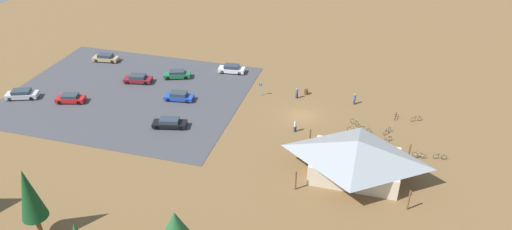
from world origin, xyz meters
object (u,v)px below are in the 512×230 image
at_px(bicycle_white_back_row, 419,155).
at_px(visitor_at_bikes, 297,93).
at_px(bicycle_teal_near_porch, 365,130).
at_px(car_maroon_front_row, 138,79).
at_px(pine_center, 176,228).
at_px(car_red_second_row, 70,98).
at_px(car_white_by_curb, 232,69).
at_px(bicycle_green_yard_right, 440,157).
at_px(bike_pavilion, 356,156).
at_px(car_blue_end_stall, 179,96).
at_px(trash_bin, 306,92).
at_px(car_silver_far_end, 22,94).
at_px(visitor_crossing_yard, 355,99).
at_px(car_green_mid_lot, 177,74).
at_px(bicycle_red_yard_left, 417,119).
at_px(bicycle_purple_near_sign, 387,131).
at_px(bicycle_silver_yard_center, 388,140).
at_px(bicycle_black_mid_cluster, 396,116).
at_px(bicycle_yellow_edge_north, 355,123).
at_px(lot_sign, 261,88).
at_px(bicycle_orange_lone_east, 352,131).
at_px(visitor_near_lot, 295,126).
at_px(car_tan_near_entry, 106,58).
at_px(car_black_inner_stall, 170,123).

bearing_deg(bicycle_white_back_row, visitor_at_bikes, -31.78).
relative_size(bicycle_teal_near_porch, car_maroon_front_row, 0.35).
xyz_separation_m(pine_center, car_red_second_row, (28.77, -24.60, -3.89)).
bearing_deg(car_white_by_curb, bicycle_green_yard_right, 153.45).
xyz_separation_m(bike_pavilion, car_blue_end_stall, (27.80, -11.29, -2.06)).
bearing_deg(trash_bin, car_silver_far_end, 17.56).
relative_size(car_white_by_curb, visitor_crossing_yard, 2.62).
xyz_separation_m(bicycle_teal_near_porch, car_green_mid_lot, (31.77, -8.30, 0.35)).
bearing_deg(bicycle_red_yard_left, car_silver_far_end, 9.35).
bearing_deg(trash_bin, bicycle_purple_near_sign, 147.56).
bearing_deg(pine_center, car_green_mid_lot, -65.75).
bearing_deg(car_green_mid_lot, bicycle_silver_yard_center, 164.03).
xyz_separation_m(bicycle_teal_near_porch, bicycle_black_mid_cluster, (-3.93, -4.94, -0.03)).
bearing_deg(bicycle_teal_near_porch, car_maroon_front_row, -7.66).
bearing_deg(visitor_crossing_yard, car_maroon_front_row, 4.02).
distance_m(bicycle_teal_near_porch, bicycle_yellow_edge_north, 2.17).
bearing_deg(car_maroon_front_row, bicycle_green_yard_right, 169.28).
bearing_deg(bicycle_teal_near_porch, lot_sign, -20.46).
bearing_deg(lot_sign, car_red_second_row, 20.14).
bearing_deg(bicycle_silver_yard_center, bicycle_red_yard_left, -119.70).
height_order(bike_pavilion, car_white_by_curb, bike_pavilion).
height_order(bike_pavilion, bicycle_silver_yard_center, bike_pavilion).
bearing_deg(bicycle_orange_lone_east, bicycle_black_mid_cluster, -134.45).
bearing_deg(bike_pavilion, car_silver_far_end, -5.78).
bearing_deg(car_red_second_row, visitor_near_lot, -177.85).
bearing_deg(car_blue_end_stall, car_silver_far_end, 14.44).
xyz_separation_m(bicycle_purple_near_sign, car_maroon_front_row, (40.22, -4.59, 0.35)).
relative_size(bicycle_silver_yard_center, bicycle_purple_near_sign, 0.90).
distance_m(bicycle_green_yard_right, visitor_near_lot, 19.02).
bearing_deg(bicycle_black_mid_cluster, car_blue_end_stall, 6.39).
distance_m(car_tan_near_entry, visitor_at_bikes, 36.04).
height_order(bike_pavilion, car_red_second_row, bike_pavilion).
xyz_separation_m(bicycle_yellow_edge_north, car_black_inner_stall, (24.86, 7.68, 0.34)).
bearing_deg(bicycle_black_mid_cluster, car_silver_far_end, 9.84).
distance_m(lot_sign, car_red_second_row, 29.12).
relative_size(trash_bin, visitor_crossing_yard, 0.51).
relative_size(bicycle_silver_yard_center, car_maroon_front_row, 0.30).
xyz_separation_m(trash_bin, pine_center, (5.37, 36.96, 4.17)).
height_order(bicycle_orange_lone_east, car_green_mid_lot, car_green_mid_lot).
relative_size(bicycle_green_yard_right, visitor_at_bikes, 1.01).
height_order(trash_bin, lot_sign, lot_sign).
bearing_deg(visitor_near_lot, visitor_at_bikes, -79.90).
xyz_separation_m(pine_center, car_white_by_curb, (8.35, -41.12, -3.86)).
relative_size(bicycle_teal_near_porch, car_silver_far_end, 0.33).
height_order(lot_sign, car_green_mid_lot, lot_sign).
bearing_deg(bicycle_purple_near_sign, car_silver_far_end, 5.40).
distance_m(bicycle_yellow_edge_north, visitor_at_bikes, 10.95).
relative_size(bike_pavilion, car_green_mid_lot, 2.76).
distance_m(bicycle_green_yard_right, car_maroon_front_row, 47.73).
bearing_deg(car_green_mid_lot, trash_bin, -179.31).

